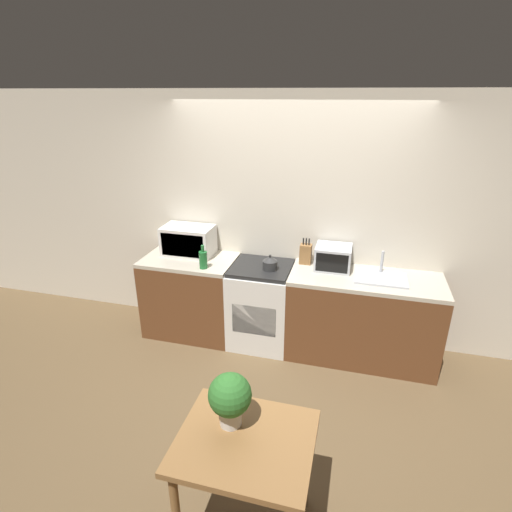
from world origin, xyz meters
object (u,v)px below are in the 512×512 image
Objects in this scene: kettle at (270,263)px; bottle at (203,259)px; dining_table at (245,454)px; toaster_oven at (333,258)px; stove_range at (261,305)px; microwave at (188,241)px.

bottle is at bearing -167.97° from kettle.
bottle is 0.32× the size of dining_table.
kettle is at bearing -163.10° from toaster_oven.
bottle is at bearing -165.61° from toaster_oven.
bottle is (-0.56, -0.19, 0.55)m from stove_range.
microwave is at bearing 120.64° from dining_table.
dining_table is (-0.29, -2.16, -0.39)m from toaster_oven.
dining_table is (0.31, -1.98, -0.34)m from kettle.
toaster_oven is (0.61, 0.19, 0.05)m from kettle.
microwave reaches higher than stove_range.
bottle is 0.70× the size of toaster_oven.
bottle is at bearing -46.57° from microwave.
kettle is 0.45× the size of toaster_oven.
microwave is at bearing 133.43° from bottle.
stove_range is at bearing 101.61° from dining_table.
stove_range is 0.81m from bottle.
bottle reaches higher than stove_range.
microwave is 2.21× the size of bottle.
bottle reaches higher than kettle.
microwave reaches higher than toaster_oven.
toaster_oven is 0.46× the size of dining_table.
toaster_oven is 2.22m from dining_table.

